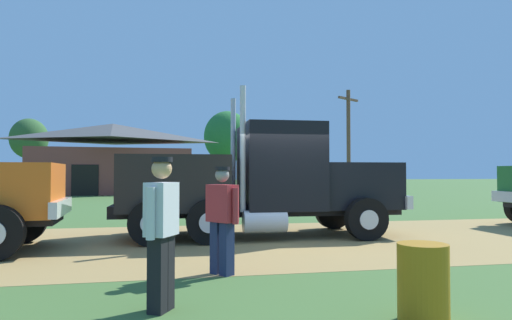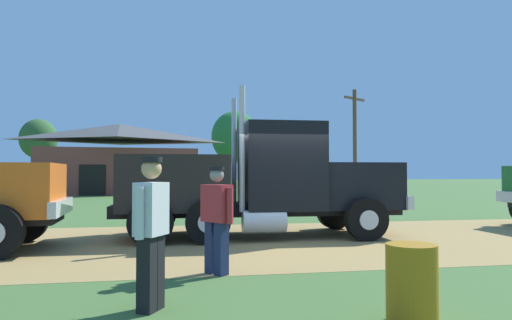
% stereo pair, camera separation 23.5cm
% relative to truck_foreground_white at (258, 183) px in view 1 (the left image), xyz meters
% --- Properties ---
extents(ground_plane, '(200.00, 200.00, 0.00)m').
position_rel_truck_foreground_white_xyz_m(ground_plane, '(0.62, -0.84, -1.34)').
color(ground_plane, '#436730').
extents(dirt_track, '(120.00, 6.97, 0.01)m').
position_rel_truck_foreground_white_xyz_m(dirt_track, '(0.62, -0.84, -1.34)').
color(dirt_track, '#A1824A').
rests_on(dirt_track, ground_plane).
extents(truck_foreground_white, '(7.26, 2.87, 3.64)m').
position_rel_truck_foreground_white_xyz_m(truck_foreground_white, '(0.00, 0.00, 0.00)').
color(truck_foreground_white, black).
rests_on(truck_foreground_white, ground_plane).
extents(visitor_standing_near, '(0.50, 0.57, 1.70)m').
position_rel_truck_foreground_white_xyz_m(visitor_standing_near, '(-1.43, -4.16, -0.41)').
color(visitor_standing_near, '#B22D33').
rests_on(visitor_standing_near, ground_plane).
extents(visitor_walking_mid, '(0.41, 0.53, 1.78)m').
position_rel_truck_foreground_white_xyz_m(visitor_walking_mid, '(-2.36, -5.91, -0.37)').
color(visitor_walking_mid, silver).
rests_on(visitor_walking_mid, ground_plane).
extents(steel_barrel, '(0.54, 0.54, 0.84)m').
position_rel_truck_foreground_white_xyz_m(steel_barrel, '(0.39, -6.86, -0.92)').
color(steel_barrel, '#B27214').
rests_on(steel_barrel, ground_plane).
extents(shed_building, '(12.56, 7.85, 5.48)m').
position_rel_truck_foreground_white_xyz_m(shed_building, '(-6.35, 25.79, 1.31)').
color(shed_building, brown).
rests_on(shed_building, ground_plane).
extents(utility_pole_near, '(1.90, 1.35, 7.14)m').
position_rel_truck_foreground_white_xyz_m(utility_pole_near, '(9.65, 17.06, 2.47)').
color(utility_pole_near, brown).
rests_on(utility_pole_near, ground_plane).
extents(tree_mid, '(3.81, 3.81, 7.32)m').
position_rel_truck_foreground_white_xyz_m(tree_mid, '(-16.29, 39.92, 3.84)').
color(tree_mid, '#513823').
rests_on(tree_mid, ground_plane).
extents(tree_right, '(5.58, 5.58, 9.02)m').
position_rel_truck_foreground_white_xyz_m(tree_right, '(4.97, 42.49, 4.59)').
color(tree_right, '#513823').
rests_on(tree_right, ground_plane).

